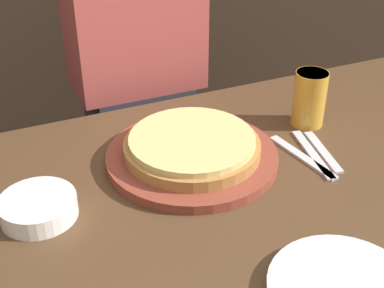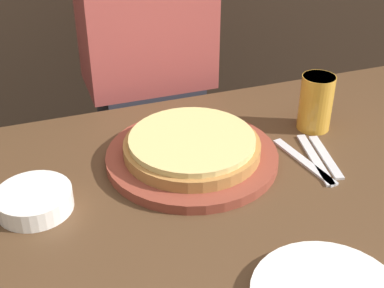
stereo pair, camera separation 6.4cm
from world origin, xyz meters
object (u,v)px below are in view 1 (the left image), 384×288
side_bowl (38,207)px  dinner_knife (313,154)px  pizza_on_board (192,151)px  spoon (323,152)px  diner_person (138,104)px  fork (302,157)px  beer_glass (310,96)px

side_bowl → dinner_knife: bearing=-3.0°
pizza_on_board → spoon: bearing=-17.0°
side_bowl → spoon: 0.57m
side_bowl → spoon: size_ratio=0.86×
diner_person → spoon: bearing=-65.5°
side_bowl → fork: 0.52m
beer_glass → diner_person: size_ratio=0.10×
beer_glass → pizza_on_board: bearing=-172.8°
pizza_on_board → beer_glass: 0.30m
pizza_on_board → beer_glass: beer_glass is taller
side_bowl → dinner_knife: (0.54, -0.03, -0.02)m
spoon → pizza_on_board: bearing=163.0°
beer_glass → fork: beer_glass is taller
pizza_on_board → diner_person: bearing=86.4°
side_bowl → fork: size_ratio=0.73×
side_bowl → diner_person: diner_person is taller
beer_glass → spoon: size_ratio=0.79×
side_bowl → pizza_on_board: bearing=9.2°
spoon → diner_person: (-0.23, 0.51, -0.09)m
spoon → diner_person: size_ratio=0.12×
dinner_knife → spoon: same height
pizza_on_board → side_bowl: pizza_on_board is taller
beer_glass → spoon: bearing=-107.9°
spoon → dinner_knife: bearing=180.0°
side_bowl → diner_person: size_ratio=0.10×
beer_glass → side_bowl: beer_glass is taller
fork → diner_person: (-0.18, 0.51, -0.09)m
beer_glass → diner_person: diner_person is taller
side_bowl → spoon: side_bowl is taller
spoon → fork: bearing=-180.0°
beer_glass → fork: size_ratio=0.67×
side_bowl → dinner_knife: side_bowl is taller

